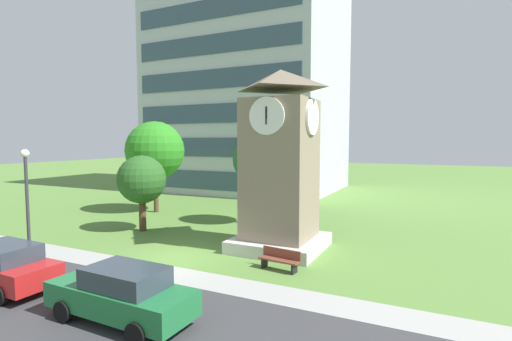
% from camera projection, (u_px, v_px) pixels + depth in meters
% --- Properties ---
extents(ground_plane, '(160.00, 160.00, 0.00)m').
position_uv_depth(ground_plane, '(176.00, 259.00, 17.49)').
color(ground_plane, '#567F38').
extents(street_asphalt, '(120.00, 7.20, 0.01)m').
position_uv_depth(street_asphalt, '(57.00, 313.00, 12.07)').
color(street_asphalt, '#38383A').
rests_on(street_asphalt, ground).
extents(kerb_strip, '(120.00, 1.60, 0.01)m').
position_uv_depth(kerb_strip, '(151.00, 270.00, 16.02)').
color(kerb_strip, '#9E9E99').
rests_on(kerb_strip, ground).
extents(office_building, '(18.86, 15.16, 25.60)m').
position_uv_depth(office_building, '(250.00, 74.00, 42.27)').
color(office_building, '#B7BCC6').
rests_on(office_building, ground).
extents(clock_tower, '(4.24, 4.24, 8.89)m').
position_uv_depth(clock_tower, '(280.00, 171.00, 18.91)').
color(clock_tower, gray).
rests_on(clock_tower, ground).
extents(park_bench, '(1.85, 0.71, 0.88)m').
position_uv_depth(park_bench, '(280.00, 259.00, 16.02)').
color(park_bench, brown).
rests_on(park_bench, ground).
extents(street_lamp, '(0.36, 0.36, 5.06)m').
position_uv_depth(street_lamp, '(27.00, 191.00, 16.90)').
color(street_lamp, '#333338').
rests_on(street_lamp, ground).
extents(tree_streetside, '(3.20, 3.20, 5.83)m').
position_uv_depth(tree_streetside, '(257.00, 160.00, 24.51)').
color(tree_streetside, '#513823').
rests_on(tree_streetside, ground).
extents(tree_near_tower, '(4.39, 4.39, 6.89)m').
position_uv_depth(tree_near_tower, '(155.00, 151.00, 28.67)').
color(tree_near_tower, '#513823').
rests_on(tree_near_tower, ground).
extents(tree_by_building, '(2.89, 2.89, 4.57)m').
position_uv_depth(tree_by_building, '(142.00, 180.00, 22.79)').
color(tree_by_building, '#513823').
rests_on(tree_by_building, ground).
extents(parked_car_red, '(4.70, 2.06, 1.69)m').
position_uv_depth(parked_car_red, '(2.00, 266.00, 13.95)').
color(parked_car_red, red).
rests_on(parked_car_red, ground).
extents(parked_car_green, '(4.78, 2.01, 1.69)m').
position_uv_depth(parked_car_green, '(122.00, 293.00, 11.44)').
color(parked_car_green, '#1E6B38').
rests_on(parked_car_green, ground).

